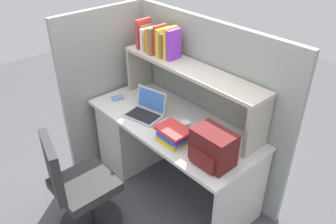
{
  "coord_description": "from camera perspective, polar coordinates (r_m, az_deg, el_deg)",
  "views": [
    {
      "loc": [
        1.79,
        -1.65,
        2.34
      ],
      "look_at": [
        0.0,
        -0.05,
        0.85
      ],
      "focal_mm": 36.51,
      "sensor_mm": 36.0,
      "label": 1
    }
  ],
  "objects": [
    {
      "name": "backpack",
      "position": [
        2.43,
        7.46,
        -5.99
      ],
      "size": [
        0.3,
        0.23,
        0.26
      ],
      "color": "#591919",
      "rests_on": "desk"
    },
    {
      "name": "paper_cup",
      "position": [
        2.77,
        2.9,
        -2.5
      ],
      "size": [
        0.08,
        0.08,
        0.1
      ],
      "primitive_type": "cylinder",
      "color": "white",
      "rests_on": "desk"
    },
    {
      "name": "laptop",
      "position": [
        3.0,
        -3.59,
        0.37
      ],
      "size": [
        0.36,
        0.31,
        0.22
      ],
      "color": "#B7BABF",
      "rests_on": "desk"
    },
    {
      "name": "desk_book_stack",
      "position": [
        2.66,
        0.84,
        -3.81
      ],
      "size": [
        0.26,
        0.19,
        0.12
      ],
      "color": "yellow",
      "rests_on": "desk"
    },
    {
      "name": "desk",
      "position": [
        3.35,
        -3.82,
        -3.56
      ],
      "size": [
        1.6,
        0.7,
        0.73
      ],
      "color": "silver",
      "rests_on": "ground_plane"
    },
    {
      "name": "computer_mouse",
      "position": [
        3.28,
        -8.38,
        2.35
      ],
      "size": [
        0.09,
        0.12,
        0.03
      ],
      "primitive_type": "cube",
      "rotation": [
        0.0,
        0.0,
        -0.33
      ],
      "color": "#7299C6",
      "rests_on": "desk"
    },
    {
      "name": "cubicle_partition_left",
      "position": [
        3.46,
        -9.48,
        4.47
      ],
      "size": [
        0.05,
        1.06,
        1.55
      ],
      "primitive_type": "cube",
      "color": "#939991",
      "rests_on": "ground_plane"
    },
    {
      "name": "reference_books_on_shelf",
      "position": [
        3.05,
        -1.59,
        11.9
      ],
      "size": [
        0.43,
        0.19,
        0.27
      ],
      "color": "red",
      "rests_on": "overhead_hutch"
    },
    {
      "name": "cubicle_partition_rear",
      "position": [
        3.13,
        5.87,
        1.61
      ],
      "size": [
        1.84,
        0.05,
        1.55
      ],
      "primitive_type": "cube",
      "color": "#939991",
      "rests_on": "ground_plane"
    },
    {
      "name": "overhead_hutch",
      "position": [
        2.87,
        3.74,
        5.71
      ],
      "size": [
        1.44,
        0.28,
        0.45
      ],
      "color": "#B3A99C",
      "rests_on": "desk"
    },
    {
      "name": "ground_plane",
      "position": [
        3.38,
        0.65,
        -12.04
      ],
      "size": [
        8.0,
        8.0,
        0.0
      ],
      "primitive_type": "plane",
      "color": "#4C4C51"
    },
    {
      "name": "office_chair",
      "position": [
        2.83,
        -14.67,
        -12.89
      ],
      "size": [
        0.52,
        0.53,
        0.93
      ],
      "rotation": [
        0.0,
        0.0,
        2.89
      ],
      "color": "black",
      "rests_on": "ground_plane"
    }
  ]
}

